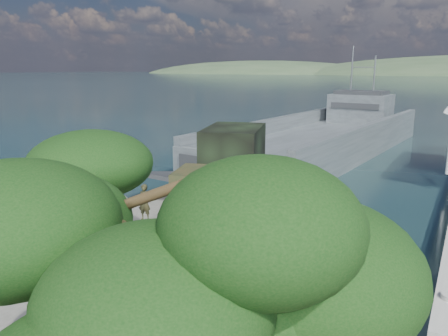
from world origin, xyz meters
TOP-DOWN VIEW (x-y plane):
  - ground at (0.00, 0.00)m, footprint 1400.00×1400.00m
  - boat_ramp at (0.00, -1.00)m, footprint 10.00×18.00m
  - shoreline_rocks at (-6.20, 0.50)m, footprint 3.20×5.60m
  - landing_craft at (-0.43, 24.11)m, footprint 12.14×37.22m
  - military_truck at (1.58, 2.53)m, footprint 5.42×9.67m
  - soldier at (-1.10, -0.35)m, footprint 0.67×0.49m
  - overhang_tree at (6.81, -10.61)m, footprint 7.53×6.94m

SIDE VIEW (x-z plane):
  - ground at x=0.00m, z-range 0.00..0.00m
  - shoreline_rocks at x=-6.20m, z-range -0.45..0.45m
  - boat_ramp at x=0.00m, z-range 0.00..0.50m
  - landing_craft at x=-0.43m, z-range -4.55..6.33m
  - soldier at x=-1.10m, z-range 0.50..2.20m
  - military_truck at x=1.58m, z-range 0.49..4.80m
  - overhang_tree at x=6.81m, z-range 2.06..8.90m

